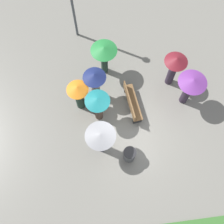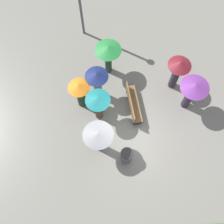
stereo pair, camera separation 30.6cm
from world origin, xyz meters
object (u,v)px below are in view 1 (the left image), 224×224
(crowd_person_purple, at_px, (191,86))
(crowd_person_teal, at_px, (98,104))
(crowd_person_green, at_px, (104,53))
(park_bench, at_px, (131,102))
(crowd_person_grey, at_px, (101,138))
(crowd_person_navy, at_px, (95,81))
(trash_bin, at_px, (129,155))
(crowd_person_orange, at_px, (79,94))
(crowd_person_maroon, at_px, (174,66))

(crowd_person_purple, height_order, crowd_person_teal, crowd_person_purple)
(crowd_person_purple, bearing_deg, crowd_person_green, 150.78)
(park_bench, xyz_separation_m, crowd_person_grey, (-1.76, 1.53, 0.90))
(crowd_person_grey, height_order, crowd_person_green, crowd_person_grey)
(crowd_person_navy, bearing_deg, crowd_person_grey, 12.79)
(trash_bin, distance_m, crowd_person_teal, 2.47)
(crowd_person_grey, xyz_separation_m, crowd_person_green, (3.80, -0.57, 0.05))
(trash_bin, xyz_separation_m, crowd_person_grey, (0.55, 1.10, 0.97))
(crowd_person_purple, xyz_separation_m, crowd_person_teal, (-0.31, 3.91, -0.08))
(park_bench, relative_size, crowd_person_orange, 1.02)
(park_bench, height_order, crowd_person_green, crowd_person_green)
(crowd_person_grey, height_order, crowd_person_navy, crowd_person_grey)
(crowd_person_teal, relative_size, crowd_person_maroon, 0.95)
(crowd_person_grey, bearing_deg, crowd_person_purple, -32.91)
(crowd_person_purple, relative_size, crowd_person_green, 1.04)
(crowd_person_teal, height_order, crowd_person_grey, crowd_person_grey)
(trash_bin, relative_size, crowd_person_green, 0.42)
(crowd_person_orange, bearing_deg, crowd_person_teal, -33.21)
(trash_bin, distance_m, crowd_person_orange, 3.31)
(crowd_person_maroon, height_order, crowd_person_navy, crowd_person_maroon)
(crowd_person_teal, bearing_deg, crowd_person_navy, 146.55)
(crowd_person_maroon, distance_m, crowd_person_orange, 4.27)
(crowd_person_grey, bearing_deg, crowd_person_teal, 31.32)
(crowd_person_purple, xyz_separation_m, crowd_person_orange, (0.34, 4.66, -0.25))
(crowd_person_maroon, bearing_deg, crowd_person_teal, 135.72)
(park_bench, xyz_separation_m, crowd_person_orange, (0.36, 2.24, 0.70))
(trash_bin, relative_size, crowd_person_teal, 0.41)
(crowd_person_navy, bearing_deg, crowd_person_teal, 13.99)
(trash_bin, height_order, crowd_person_teal, crowd_person_teal)
(crowd_person_orange, bearing_deg, crowd_person_green, 60.44)
(crowd_person_teal, distance_m, crowd_person_grey, 1.47)
(park_bench, distance_m, crowd_person_teal, 1.75)
(crowd_person_purple, relative_size, crowd_person_teal, 1.03)
(crowd_person_grey, distance_m, crowd_person_navy, 2.56)
(crowd_person_purple, height_order, crowd_person_maroon, crowd_person_maroon)
(crowd_person_teal, height_order, crowd_person_orange, crowd_person_teal)
(park_bench, bearing_deg, trash_bin, 162.75)
(crowd_person_purple, relative_size, crowd_person_navy, 1.03)
(crowd_person_maroon, bearing_deg, crowd_person_navy, 118.71)
(crowd_person_green, bearing_deg, crowd_person_orange, -143.22)
(trash_bin, relative_size, crowd_person_orange, 0.43)
(crowd_person_grey, height_order, crowd_person_orange, crowd_person_grey)
(crowd_person_orange, bearing_deg, crowd_person_purple, 3.47)
(crowd_person_purple, distance_m, crowd_person_maroon, 1.14)
(park_bench, height_order, trash_bin, park_bench)
(crowd_person_purple, bearing_deg, crowd_person_orange, 177.47)
(park_bench, bearing_deg, crowd_person_orange, 74.30)
(trash_bin, distance_m, crowd_person_maroon, 4.25)
(park_bench, height_order, crowd_person_maroon, crowd_person_maroon)
(crowd_person_teal, bearing_deg, crowd_person_maroon, 77.38)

